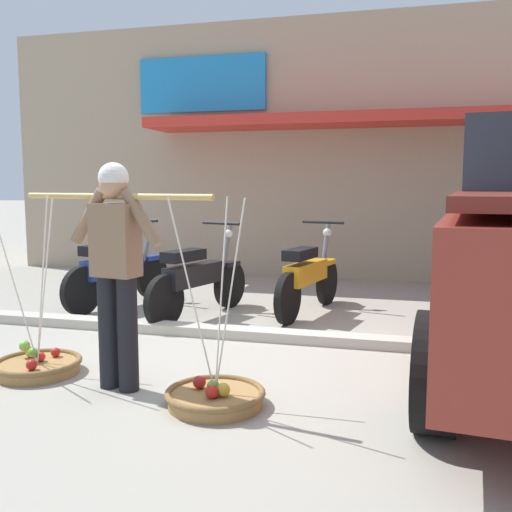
# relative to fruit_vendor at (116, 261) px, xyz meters

# --- Properties ---
(ground_plane) EXTENTS (90.00, 90.00, 0.00)m
(ground_plane) POSITION_rel_fruit_vendor_xyz_m (0.51, 0.94, -0.98)
(ground_plane) COLOR #9E998C
(sidewalk_curb) EXTENTS (20.00, 0.24, 0.10)m
(sidewalk_curb) POSITION_rel_fruit_vendor_xyz_m (0.51, 1.64, -0.93)
(sidewalk_curb) COLOR #BAB4A5
(sidewalk_curb) RESTS_ON ground
(fruit_vendor) EXTENTS (1.64, 0.33, 1.70)m
(fruit_vendor) POSITION_rel_fruit_vendor_xyz_m (0.00, 0.00, 0.00)
(fruit_vendor) COLOR black
(fruit_vendor) RESTS_ON ground
(fruit_basket_left_side) EXTENTS (0.70, 0.70, 1.45)m
(fruit_basket_left_side) POSITION_rel_fruit_vendor_xyz_m (-0.82, 0.15, -0.90)
(fruit_basket_left_side) COLOR #9E7542
(fruit_basket_left_side) RESTS_ON ground
(fruit_basket_right_side) EXTENTS (0.70, 0.70, 1.45)m
(fruit_basket_right_side) POSITION_rel_fruit_vendor_xyz_m (0.81, -0.15, -0.90)
(fruit_basket_right_side) COLOR #9E7542
(fruit_basket_right_side) RESTS_ON ground
(motorcycle_nearest_shop) EXTENTS (0.68, 1.77, 1.09)m
(motorcycle_nearest_shop) POSITION_rel_fruit_vendor_xyz_m (-1.48, 2.71, -0.52)
(motorcycle_nearest_shop) COLOR black
(motorcycle_nearest_shop) RESTS_ON ground
(motorcycle_second_in_row) EXTENTS (0.69, 1.76, 1.09)m
(motorcycle_second_in_row) POSITION_rel_fruit_vendor_xyz_m (-0.27, 2.39, -0.52)
(motorcycle_second_in_row) COLOR black
(motorcycle_second_in_row) RESTS_ON ground
(motorcycle_third_in_row) EXTENTS (0.59, 1.80, 1.09)m
(motorcycle_third_in_row) POSITION_rel_fruit_vendor_xyz_m (0.93, 2.90, -0.52)
(motorcycle_third_in_row) COLOR black
(motorcycle_third_in_row) RESTS_ON ground
(storefront_building) EXTENTS (13.00, 6.00, 4.20)m
(storefront_building) POSITION_rel_fruit_vendor_xyz_m (1.57, 8.09, 1.12)
(storefront_building) COLOR tan
(storefront_building) RESTS_ON ground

